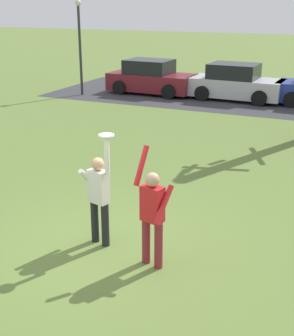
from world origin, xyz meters
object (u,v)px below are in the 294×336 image
(frisbee_disc, at_px, (106,135))
(parked_car_silver, at_px, (236,83))
(person_defender, at_px, (152,212))
(lamppost_by_lot, at_px, (80,38))
(person_catcher, at_px, (99,194))
(parked_car_maroon, at_px, (151,78))

(frisbee_disc, distance_m, parked_car_silver, 14.23)
(person_defender, height_order, lamppost_by_lot, lamppost_by_lot)
(person_catcher, relative_size, person_defender, 1.02)
(person_defender, relative_size, frisbee_disc, 7.81)
(person_defender, xyz_separation_m, parked_car_silver, (-2.12, 14.36, -0.25))
(parked_car_maroon, relative_size, lamppost_by_lot, 0.98)
(parked_car_silver, bearing_deg, person_defender, -79.27)
(person_catcher, bearing_deg, parked_car_maroon, 124.42)
(parked_car_silver, bearing_deg, person_catcher, -83.75)
(person_catcher, distance_m, parked_car_maroon, 14.78)
(person_defender, distance_m, parked_car_silver, 14.52)
(person_catcher, bearing_deg, lamppost_by_lot, 137.29)
(frisbee_disc, xyz_separation_m, parked_car_maroon, (-5.21, 13.96, -1.37))
(lamppost_by_lot, bearing_deg, person_defender, -54.37)
(person_catcher, height_order, parked_car_maroon, person_catcher)
(parked_car_maroon, bearing_deg, lamppost_by_lot, -147.81)
(frisbee_disc, relative_size, lamppost_by_lot, 0.06)
(person_defender, distance_m, frisbee_disc, 1.48)
(person_defender, bearing_deg, lamppost_by_lot, -39.70)
(parked_car_silver, xyz_separation_m, lamppost_by_lot, (-6.89, -1.79, 1.86))
(person_defender, bearing_deg, parked_car_maroon, -51.93)
(parked_car_maroon, bearing_deg, parked_car_silver, 4.54)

